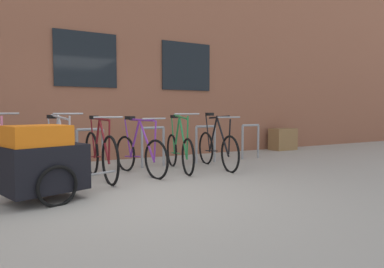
{
  "coord_description": "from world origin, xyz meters",
  "views": [
    {
      "loc": [
        -1.57,
        -4.28,
        1.1
      ],
      "look_at": [
        1.68,
        1.6,
        0.64
      ],
      "focal_mm": 32.03,
      "sensor_mm": 36.0,
      "label": 1
    }
  ],
  "objects_px": {
    "bicycle_silver": "(59,156)",
    "bicycle_green": "(179,150)",
    "bike_trailer": "(43,161)",
    "planter_box": "(283,139)",
    "bicycle_black": "(217,148)",
    "bicycle_purple": "(140,153)",
    "bicycle_maroon": "(100,154)"
  },
  "relations": [
    {
      "from": "bicycle_silver",
      "to": "bicycle_maroon",
      "type": "xyz_separation_m",
      "value": [
        0.59,
        -0.22,
        0.02
      ]
    },
    {
      "from": "bicycle_green",
      "to": "planter_box",
      "type": "relative_size",
      "value": 2.38
    },
    {
      "from": "bicycle_green",
      "to": "planter_box",
      "type": "bearing_deg",
      "value": 20.7
    },
    {
      "from": "bike_trailer",
      "to": "bicycle_silver",
      "type": "bearing_deg",
      "value": 74.34
    },
    {
      "from": "bicycle_black",
      "to": "bike_trailer",
      "type": "height_order",
      "value": "bicycle_black"
    },
    {
      "from": "bicycle_maroon",
      "to": "planter_box",
      "type": "bearing_deg",
      "value": 16.59
    },
    {
      "from": "bike_trailer",
      "to": "planter_box",
      "type": "xyz_separation_m",
      "value": [
        6.44,
        2.67,
        -0.19
      ]
    },
    {
      "from": "bicycle_maroon",
      "to": "bicycle_green",
      "type": "bearing_deg",
      "value": 4.65
    },
    {
      "from": "planter_box",
      "to": "bicycle_silver",
      "type": "bearing_deg",
      "value": -166.89
    },
    {
      "from": "bicycle_silver",
      "to": "bicycle_black",
      "type": "xyz_separation_m",
      "value": [
        2.84,
        -0.2,
        0.0
      ]
    },
    {
      "from": "bicycle_purple",
      "to": "bike_trailer",
      "type": "bearing_deg",
      "value": -146.15
    },
    {
      "from": "bicycle_maroon",
      "to": "bike_trailer",
      "type": "height_order",
      "value": "bicycle_maroon"
    },
    {
      "from": "bike_trailer",
      "to": "planter_box",
      "type": "distance_m",
      "value": 6.98
    },
    {
      "from": "bicycle_green",
      "to": "bike_trailer",
      "type": "height_order",
      "value": "bicycle_green"
    },
    {
      "from": "bicycle_black",
      "to": "bicycle_purple",
      "type": "bearing_deg",
      "value": 178.29
    },
    {
      "from": "bicycle_purple",
      "to": "bicycle_green",
      "type": "distance_m",
      "value": 0.79
    },
    {
      "from": "bicycle_black",
      "to": "bike_trailer",
      "type": "relative_size",
      "value": 1.17
    },
    {
      "from": "bicycle_maroon",
      "to": "bicycle_purple",
      "type": "relative_size",
      "value": 1.08
    },
    {
      "from": "bicycle_silver",
      "to": "bicycle_green",
      "type": "bearing_deg",
      "value": -2.73
    },
    {
      "from": "bicycle_silver",
      "to": "bicycle_maroon",
      "type": "bearing_deg",
      "value": -20.39
    },
    {
      "from": "bicycle_silver",
      "to": "planter_box",
      "type": "relative_size",
      "value": 2.36
    },
    {
      "from": "bicycle_purple",
      "to": "bike_trailer",
      "type": "distance_m",
      "value": 1.97
    },
    {
      "from": "bicycle_silver",
      "to": "bicycle_green",
      "type": "distance_m",
      "value": 2.08
    },
    {
      "from": "bicycle_black",
      "to": "bike_trailer",
      "type": "distance_m",
      "value": 3.36
    },
    {
      "from": "bicycle_purple",
      "to": "bicycle_green",
      "type": "relative_size",
      "value": 0.98
    },
    {
      "from": "planter_box",
      "to": "bicycle_black",
      "type": "bearing_deg",
      "value": -153.54
    },
    {
      "from": "bike_trailer",
      "to": "bicycle_purple",
      "type": "bearing_deg",
      "value": 33.85
    },
    {
      "from": "bicycle_purple",
      "to": "bike_trailer",
      "type": "relative_size",
      "value": 1.1
    },
    {
      "from": "bicycle_green",
      "to": "planter_box",
      "type": "distance_m",
      "value": 4.3
    },
    {
      "from": "bicycle_silver",
      "to": "planter_box",
      "type": "bearing_deg",
      "value": 13.11
    },
    {
      "from": "bicycle_silver",
      "to": "bike_trailer",
      "type": "bearing_deg",
      "value": -105.66
    },
    {
      "from": "bicycle_silver",
      "to": "bicycle_green",
      "type": "height_order",
      "value": "bicycle_silver"
    }
  ]
}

